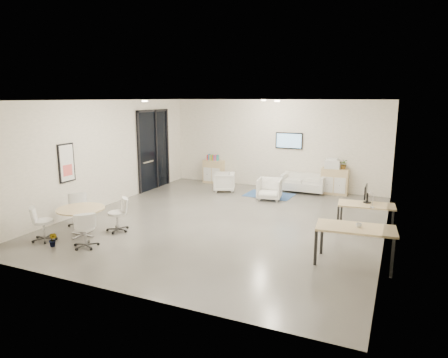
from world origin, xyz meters
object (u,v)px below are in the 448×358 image
sideboard_right (335,181)px  armchair_left (224,181)px  loveseat (304,184)px  desk_rear (366,207)px  sideboard_left (214,172)px  armchair_right (269,188)px  desk_front (356,231)px  round_table (81,212)px

sideboard_right → armchair_left: bearing=-162.7°
loveseat → desk_rear: desk_rear is taller
sideboard_left → armchair_right: bearing=-30.4°
desk_rear → armchair_left: bearing=147.4°
armchair_right → desk_front: bearing=-62.6°
desk_rear → sideboard_left: bearing=142.6°
sideboard_right → round_table: bearing=-125.7°
armchair_right → desk_rear: size_ratio=0.55×
armchair_left → sideboard_left: bearing=-160.2°
sideboard_right → desk_front: bearing=-77.5°
armchair_left → desk_front: (4.96, -4.78, 0.34)m
armchair_left → loveseat: bearing=91.0°
desk_rear → round_table: size_ratio=1.25×
loveseat → armchair_left: bearing=-157.9°
armchair_right → round_table: bearing=-129.3°
loveseat → round_table: 7.68m
sideboard_left → desk_rear: 6.99m
sideboard_right → loveseat: size_ratio=0.59×
desk_rear → round_table: bearing=-158.9°
round_table → loveseat: bearing=60.0°
sideboard_left → desk_front: bearing=-45.1°
sideboard_left → armchair_right: (2.79, -1.64, -0.05)m
sideboard_left → loveseat: bearing=-2.4°
loveseat → desk_rear: size_ratio=1.08×
desk_front → desk_rear: bearing=83.8°
round_table → sideboard_right: bearing=54.3°
loveseat → desk_front: size_ratio=0.96×
sideboard_left → desk_rear: bearing=-31.9°
armchair_left → armchair_right: armchair_right is taller
armchair_right → round_table: armchair_right is taller
armchair_left → armchair_right: (1.83, -0.49, 0.02)m
sideboard_left → sideboard_right: bearing=-0.2°
armchair_right → round_table: 6.01m
sideboard_right → desk_rear: size_ratio=0.64×
sideboard_left → sideboard_right: 4.60m
armchair_left → desk_rear: bearing=43.0°
desk_rear → desk_front: desk_front is taller
sideboard_left → round_table: bearing=-92.2°
loveseat → sideboard_right: bearing=8.6°
sideboard_left → round_table: size_ratio=0.79×
armchair_right → armchair_left: bearing=156.5°
armchair_right → sideboard_right: bearing=33.2°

